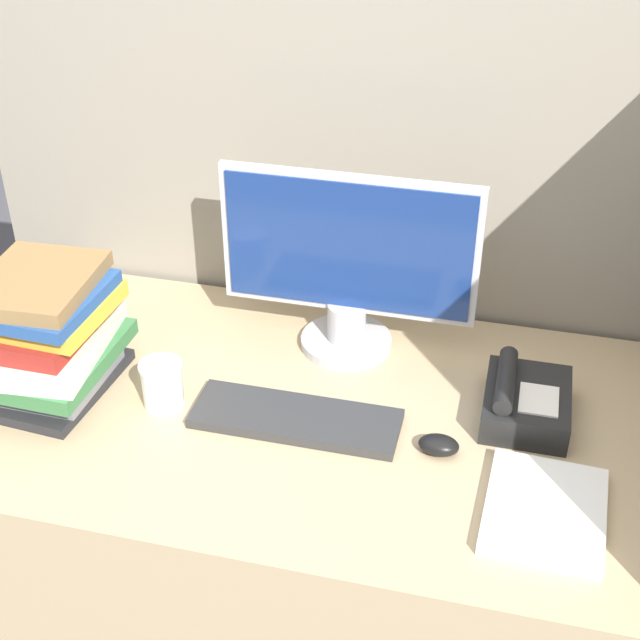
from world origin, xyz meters
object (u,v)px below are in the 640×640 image
at_px(book_stack, 51,335).
at_px(mouse, 439,445).
at_px(keyboard, 296,419).
at_px(coffee_cup, 162,384).
at_px(desk_telephone, 524,402).
at_px(monitor, 348,269).

bearing_deg(book_stack, mouse, -0.87).
bearing_deg(mouse, keyboard, 176.10).
xyz_separation_m(coffee_cup, desk_telephone, (0.69, 0.13, -0.01)).
height_order(monitor, mouse, monitor).
distance_m(keyboard, desk_telephone, 0.44).
height_order(keyboard, book_stack, book_stack).
bearing_deg(desk_telephone, keyboard, -163.60).
bearing_deg(coffee_cup, keyboard, 1.56).
distance_m(monitor, keyboard, 0.34).
xyz_separation_m(coffee_cup, book_stack, (-0.23, 0.00, 0.08)).
bearing_deg(monitor, mouse, -51.40).
relative_size(mouse, book_stack, 0.24).
relative_size(mouse, desk_telephone, 0.37).
bearing_deg(desk_telephone, book_stack, -171.82).
distance_m(coffee_cup, book_stack, 0.24).
bearing_deg(book_stack, keyboard, 0.83).
distance_m(coffee_cup, desk_telephone, 0.71).
bearing_deg(mouse, coffee_cup, 178.78).
relative_size(keyboard, mouse, 5.30).
distance_m(keyboard, coffee_cup, 0.27).
xyz_separation_m(keyboard, coffee_cup, (-0.27, -0.01, 0.04)).
bearing_deg(book_stack, coffee_cup, -0.03).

